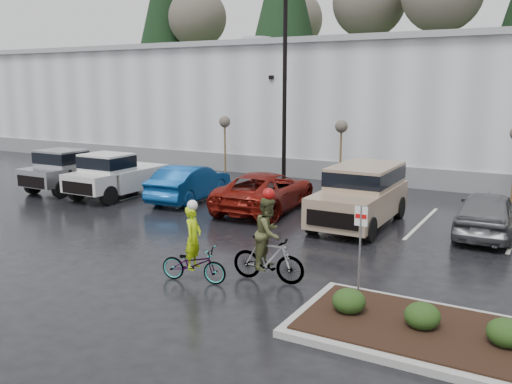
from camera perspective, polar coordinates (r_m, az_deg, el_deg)
The scene contains 20 objects.
ground at distance 14.33m, azimuth -4.28°, elevation -8.53°, with size 120.00×120.00×0.00m, color black.
warehouse at distance 34.05m, azimuth 16.81°, elevation 8.79°, with size 60.50×15.50×7.20m.
wooded_ridge at distance 56.73m, azimuth 22.01°, elevation 8.61°, with size 80.00×25.00×6.00m, color #203B18.
lamppost at distance 25.91m, azimuth 3.05°, elevation 13.12°, with size 0.50×1.00×9.22m.
sapling_west at distance 28.82m, azimuth -3.31°, elevation 7.05°, with size 0.60×0.60×3.20m.
sapling_mid at distance 25.91m, azimuth 8.97°, elevation 6.45°, with size 0.60×0.60×3.20m.
curb_island at distance 11.27m, azimuth 24.70°, elevation -14.88°, with size 8.00×3.00×0.15m, color gray.
mulch_bed at distance 11.23m, azimuth 24.75°, elevation -14.44°, with size 7.60×2.60×0.04m, color black.
shrub_a at distance 11.66m, azimuth 9.76°, elevation -11.25°, with size 0.70×0.70×0.52m, color black.
shrub_b at distance 11.30m, azimuth 17.10°, elevation -12.36°, with size 0.70×0.70×0.52m, color black.
shrub_c at distance 11.13m, azimuth 24.85°, elevation -13.31°, with size 0.70×0.70×0.52m, color black.
fire_lane_sign at distance 12.47m, azimuth 10.91°, elevation -4.95°, with size 0.30×0.05×2.20m.
pickup_silver at distance 26.64m, azimuth -18.29°, elevation 2.36°, with size 2.10×5.20×1.96m, color #999BA0, non-canonical shape.
pickup_white at distance 24.61m, azimuth -13.89°, elevation 1.91°, with size 2.10×5.20×1.96m, color silver, non-canonical shape.
car_blue at distance 23.05m, azimuth -6.95°, elevation 1.00°, with size 1.62×4.64×1.53m, color navy.
car_red at distance 21.12m, azimuth 1.01°, elevation 0.11°, with size 2.51×5.44×1.51m, color maroon.
suv_tan at distance 19.10m, azimuth 10.82°, elevation -0.45°, with size 2.20×5.10×2.06m, color #9C8369, non-canonical shape.
car_grey at distance 19.10m, azimuth 23.14°, elevation -2.03°, with size 1.77×4.40×1.50m, color slate.
cyclist_hivis at distance 13.60m, azimuth -6.59°, elevation -6.75°, with size 1.80×0.91×2.09m.
cyclist_olive at distance 13.49m, azimuth 1.30°, elevation -5.91°, with size 1.87×0.92×2.37m.
Camera 1 is at (7.52, -11.20, 4.85)m, focal length 38.00 mm.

